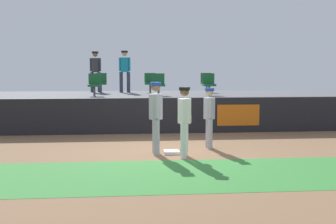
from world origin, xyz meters
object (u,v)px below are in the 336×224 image
Objects in this scene: seat_front_right at (209,83)px; seat_back_center at (150,82)px; seat_back_left at (101,82)px; first_base at (171,152)px; seat_front_left at (94,83)px; player_fielder_home at (185,117)px; seat_front_center at (158,83)px; player_coach_visitor at (156,113)px; player_runner_visitor at (209,113)px; seat_back_right at (206,82)px; spectator_hooded at (95,69)px; spectator_capped at (125,68)px.

seat_front_right is 2.81m from seat_back_center.
first_base is at bearing -71.65° from seat_back_left.
first_base is 0.48× the size of seat_front_left.
seat_back_left reaches higher than player_fielder_home.
player_fielder_home is 2.11× the size of seat_front_left.
seat_front_right is (1.94, 5.02, 1.64)m from first_base.
seat_front_left is at bearing -179.99° from seat_front_center.
first_base is at bearing 90.36° from player_coach_visitor.
player_fielder_home is 1.44m from player_runner_visitor.
seat_front_left and seat_back_right have the same top height.
first_base is 1.62m from player_runner_visitor.
player_coach_visitor is at bearing -91.63° from seat_back_center.
seat_front_center is 2.90m from seat_back_left.
seat_back_right is at bearing 177.60° from spectator_hooded.
seat_back_left is at bearing 39.64° from spectator_capped.
player_runner_visitor is at bearing 31.34° from first_base.
seat_front_right is 0.48× the size of spectator_hooded.
seat_back_left is at bearing 86.06° from seat_front_left.
spectator_capped reaches higher than player_fielder_home.
spectator_hooded reaches higher than seat_back_left.
seat_front_right is (2.35, 5.04, 0.59)m from player_coach_visitor.
seat_front_center is at bearing 0.01° from seat_front_left.
player_fielder_home is 2.11× the size of seat_front_center.
seat_back_left is at bearing -180.00° from seat_back_center.
player_coach_visitor is 7.34m from seat_back_right.
first_base is 8.47m from spectator_hooded.
first_base is 5.79m from seat_front_left.
spectator_capped reaches higher than seat_front_right.
seat_front_center and seat_front_left have the same top height.
player_runner_visitor reaches higher than first_base.
seat_front_center is 1.94m from seat_front_right.
spectator_capped is at bearing 28.62° from seat_back_left.
player_runner_visitor is 2.01× the size of seat_back_center.
player_coach_visitor is at bearing -94.75° from seat_front_center.
player_runner_visitor is (1.13, 0.69, 0.94)m from first_base.
spectator_hooded is (-0.29, 0.95, 0.55)m from seat_back_left.
seat_back_right is (1.05, 6.13, 0.70)m from player_runner_visitor.
seat_back_right is at bearing -177.86° from player_fielder_home.
seat_front_center and seat_back_left have the same top height.
seat_front_left reaches higher than player_fielder_home.
seat_front_center is (-1.12, 4.33, 0.70)m from player_runner_visitor.
player_runner_visitor is at bearing 120.89° from spectator_capped.
spectator_capped reaches higher than player_runner_visitor.
seat_back_center is at bearing 91.82° from first_base.
seat_front_right is (0.81, 4.33, 0.70)m from player_runner_visitor.
seat_front_center is 1.00× the size of seat_back_left.
player_fielder_home is 8.80m from spectator_hooded.
seat_front_left is (-3.52, 4.33, 0.70)m from player_runner_visitor.
player_runner_visitor is 2.01× the size of seat_front_left.
seat_front_center is 2.82m from seat_back_right.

